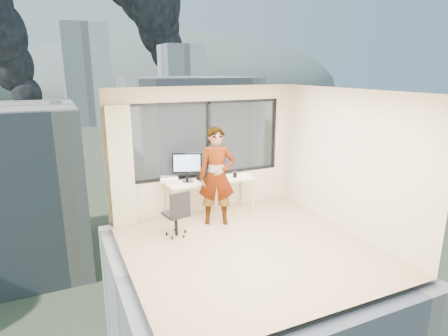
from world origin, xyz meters
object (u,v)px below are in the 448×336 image
desk (211,197)px  chair (176,212)px  person (217,176)px  laptop (207,174)px  handbag (213,172)px  monitor (187,167)px  game_console (169,179)px

desk → chair: chair is taller
person → laptop: size_ratio=4.95×
chair → laptop: bearing=28.3°
desk → person: bearing=-97.3°
laptop → handbag: bearing=24.6°
monitor → laptop: monitor is taller
game_console → laptop: laptop is taller
game_console → desk: bearing=1.8°
game_console → handbag: bearing=13.7°
monitor → handbag: monitor is taller
laptop → person: bearing=-99.3°
chair → game_console: (0.16, 0.91, 0.35)m
chair → monitor: size_ratio=1.50×
chair → game_console: bearing=69.4°
laptop → handbag: 0.24m
person → monitor: size_ratio=3.22×
chair → monitor: bearing=46.9°
handbag → chair: bearing=-125.1°
desk → game_console: 0.93m
desk → chair: size_ratio=2.04×
person → monitor: 0.69m
desk → monitor: (-0.46, 0.09, 0.67)m
person → game_console: bearing=159.1°
monitor → game_console: (-0.34, 0.13, -0.25)m
game_console → handbag: 0.93m
person → monitor: bearing=148.2°
chair → person: (0.91, 0.23, 0.50)m
person → chair: bearing=-144.0°
chair → monitor: monitor is taller
desk → monitor: bearing=169.4°
chair → game_console: chair is taller
handbag → game_console: bearing=-166.6°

